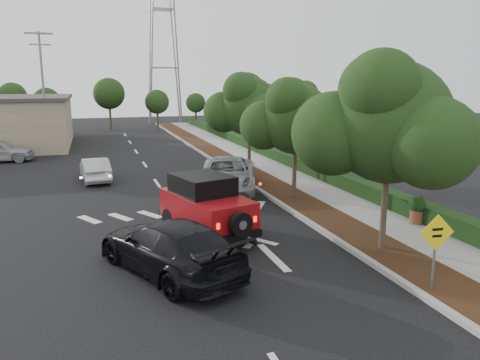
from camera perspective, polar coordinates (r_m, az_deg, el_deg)
name	(u,v)px	position (r m, az deg, el deg)	size (l,w,h in m)	color
ground	(211,265)	(14.34, -3.52, -10.28)	(120.00, 120.00, 0.00)	black
curb	(238,177)	(26.62, -0.23, 0.42)	(0.20, 70.00, 0.15)	#9E9B93
planting_strip	(255,176)	(26.93, 1.80, 0.51)	(1.80, 70.00, 0.12)	black
sidewalk	(285,174)	(27.61, 5.53, 0.75)	(2.00, 70.00, 0.12)	gray
hedge	(307,167)	(28.12, 8.17, 1.59)	(0.80, 70.00, 0.80)	black
transmission_tower	(166,123)	(61.81, -9.04, 6.85)	(7.00, 4.00, 28.00)	slate
street_tree_near	(381,250)	(16.13, 16.84, -8.22)	(3.80, 3.80, 5.92)	black
street_tree_mid	(294,200)	(21.96, 6.56, -2.38)	(3.20, 3.20, 5.32)	black
street_tree_far	(249,174)	(27.87, 1.12, 0.79)	(3.40, 3.40, 5.62)	black
light_pole_a	(49,152)	(39.41, -22.28, 3.21)	(2.00, 0.22, 9.00)	slate
light_pole_b	(48,135)	(51.36, -22.40, 5.06)	(2.00, 0.22, 9.00)	slate
red_jeep	(204,205)	(16.73, -4.41, -3.03)	(2.88, 4.43, 2.17)	black
silver_suv_ahead	(227,175)	(23.38, -1.55, 0.64)	(2.72, 5.90, 1.64)	#9EA1A6
black_suv_oncoming	(169,247)	(13.65, -8.61, -8.06)	(2.19, 5.38, 1.56)	black
silver_sedan_oncoming	(95,169)	(26.99, -17.26, 1.25)	(1.35, 3.88, 1.28)	#B6BABE
speed_hump_sign	(436,242)	(13.04, 22.77, -6.96)	(0.95, 0.13, 2.03)	slate
terracotta_planter	(417,207)	(18.96, 20.81, -3.08)	(0.64, 0.64, 1.12)	brown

